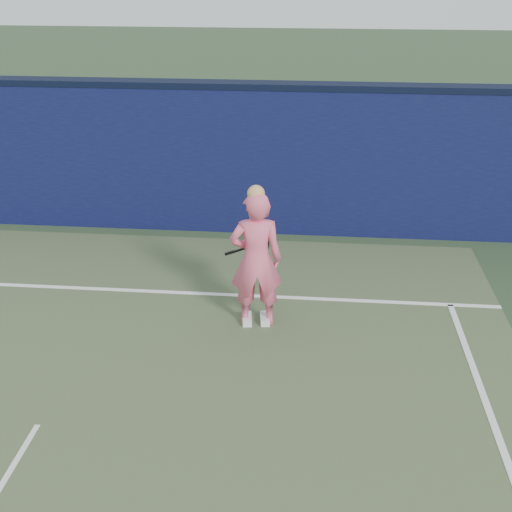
# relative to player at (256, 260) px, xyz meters

# --- Properties ---
(backstop_wall) EXTENTS (24.00, 0.40, 2.50)m
(backstop_wall) POSITION_rel_player_xyz_m (-2.10, 3.21, 0.31)
(backstop_wall) COLOR #0C0D38
(backstop_wall) RESTS_ON ground
(wall_cap) EXTENTS (24.00, 0.42, 0.10)m
(wall_cap) POSITION_rel_player_xyz_m (-2.10, 3.21, 1.61)
(wall_cap) COLOR black
(wall_cap) RESTS_ON backstop_wall
(player) EXTENTS (0.73, 0.53, 1.95)m
(player) POSITION_rel_player_xyz_m (0.00, 0.00, 0.00)
(player) COLOR #F35E80
(player) RESTS_ON ground
(racket) EXTENTS (0.62, 0.20, 0.33)m
(racket) POSITION_rel_player_xyz_m (-0.04, 0.45, -0.01)
(racket) COLOR black
(racket) RESTS_ON ground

